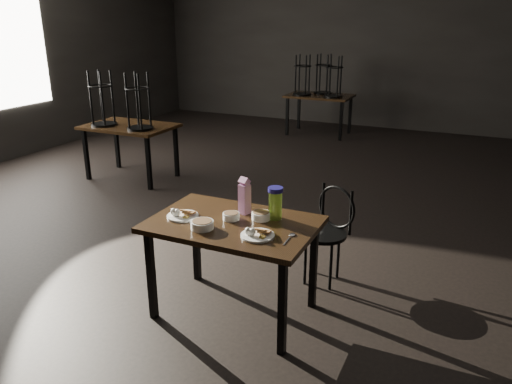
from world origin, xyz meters
The scene contains 12 objects.
main_table centered at (0.19, -1.24, 0.67)m, with size 1.20×0.80×0.75m.
plate_left centered at (-0.20, -1.31, 0.77)m, with size 0.23×0.23×0.08m.
plate_right centered at (0.45, -1.40, 0.77)m, with size 0.23×0.23×0.08m.
bowl_near centered at (0.15, -1.20, 0.78)m, with size 0.12×0.12×0.05m.
bowl_far centered at (0.35, -1.11, 0.78)m, with size 0.14×0.14×0.05m.
bowl_big centered at (0.04, -1.43, 0.78)m, with size 0.16×0.16×0.06m.
juice_carton centered at (0.19, -1.05, 0.88)m, with size 0.09×0.09×0.29m.
water_bottle centered at (0.44, -1.05, 0.87)m, with size 0.14×0.14×0.24m.
spoon centered at (0.66, -1.29, 0.75)m, with size 0.04×0.21×0.01m.
bentwood_chair centered at (0.67, -0.45, 0.49)m, with size 0.44×0.43×0.82m.
bg_table_left centered at (-2.63, 1.14, 0.75)m, with size 1.20×0.80×1.48m.
bg_table_far centered at (-1.11, 4.85, 0.78)m, with size 1.20×0.80×1.48m.
Camera 1 is at (1.72, -4.19, 2.16)m, focal length 35.00 mm.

